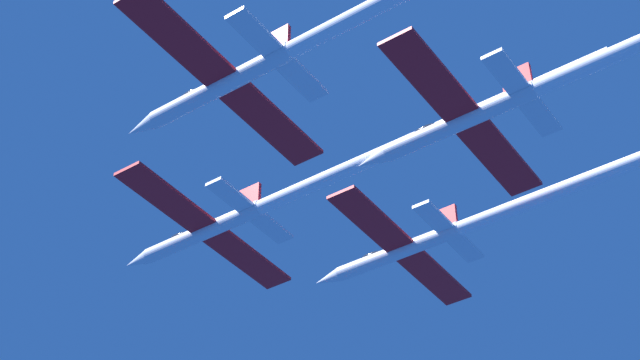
{
  "coord_description": "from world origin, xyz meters",
  "views": [
    {
      "loc": [
        -38.86,
        -36.17,
        -37.92
      ],
      "look_at": [
        -0.16,
        -9.2,
        0.14
      ],
      "focal_mm": 56.74,
      "sensor_mm": 36.0,
      "label": 1
    }
  ],
  "objects_px": {
    "jet_left_wing": "(385,1)",
    "jet_slot": "(628,48)",
    "jet_right_wing": "(531,201)",
    "jet_lead": "(300,190)"
  },
  "relations": [
    {
      "from": "jet_left_wing",
      "to": "jet_slot",
      "type": "height_order",
      "value": "jet_left_wing"
    },
    {
      "from": "jet_right_wing",
      "to": "jet_left_wing",
      "type": "bearing_deg",
      "value": -175.72
    },
    {
      "from": "jet_left_wing",
      "to": "jet_slot",
      "type": "xyz_separation_m",
      "value": [
        9.54,
        -8.67,
        -0.3
      ]
    },
    {
      "from": "jet_left_wing",
      "to": "jet_right_wing",
      "type": "bearing_deg",
      "value": 4.28
    },
    {
      "from": "jet_slot",
      "to": "jet_lead",
      "type": "bearing_deg",
      "value": 88.98
    },
    {
      "from": "jet_slot",
      "to": "jet_left_wing",
      "type": "bearing_deg",
      "value": 137.74
    },
    {
      "from": "jet_lead",
      "to": "jet_right_wing",
      "type": "xyz_separation_m",
      "value": [
        9.6,
        -10.87,
        0.43
      ]
    },
    {
      "from": "jet_right_wing",
      "to": "jet_slot",
      "type": "distance_m",
      "value": 14.25
    },
    {
      "from": "jet_right_wing",
      "to": "jet_slot",
      "type": "bearing_deg",
      "value": -134.56
    },
    {
      "from": "jet_lead",
      "to": "jet_right_wing",
      "type": "relative_size",
      "value": 0.88
    }
  ]
}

